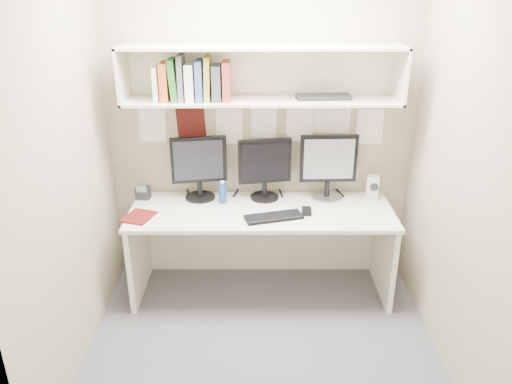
{
  "coord_description": "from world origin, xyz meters",
  "views": [
    {
      "loc": [
        -0.05,
        -2.79,
        2.34
      ],
      "look_at": [
        -0.04,
        0.35,
        1.0
      ],
      "focal_mm": 35.0,
      "sensor_mm": 36.0,
      "label": 1
    }
  ],
  "objects_px": {
    "desk": "(261,251)",
    "monitor_right": "(328,165)",
    "speaker": "(373,187)",
    "desk_phone": "(143,193)",
    "keyboard": "(274,217)",
    "monitor_left": "(199,166)",
    "monitor_center": "(265,167)",
    "maroon_notebook": "(139,217)"
  },
  "relations": [
    {
      "from": "desk",
      "to": "speaker",
      "type": "bearing_deg",
      "value": 13.59
    },
    {
      "from": "keyboard",
      "to": "desk_phone",
      "type": "height_order",
      "value": "desk_phone"
    },
    {
      "from": "monitor_left",
      "to": "desk_phone",
      "type": "bearing_deg",
      "value": 172.74
    },
    {
      "from": "monitor_center",
      "to": "keyboard",
      "type": "distance_m",
      "value": 0.46
    },
    {
      "from": "monitor_right",
      "to": "monitor_left",
      "type": "bearing_deg",
      "value": 178.05
    },
    {
      "from": "monitor_left",
      "to": "desk_phone",
      "type": "relative_size",
      "value": 3.94
    },
    {
      "from": "monitor_left",
      "to": "speaker",
      "type": "height_order",
      "value": "monitor_left"
    },
    {
      "from": "monitor_right",
      "to": "keyboard",
      "type": "bearing_deg",
      "value": -140.96
    },
    {
      "from": "desk",
      "to": "speaker",
      "type": "xyz_separation_m",
      "value": [
        0.89,
        0.21,
        0.46
      ]
    },
    {
      "from": "monitor_left",
      "to": "keyboard",
      "type": "height_order",
      "value": "monitor_left"
    },
    {
      "from": "maroon_notebook",
      "to": "monitor_right",
      "type": "bearing_deg",
      "value": 32.67
    },
    {
      "from": "keyboard",
      "to": "maroon_notebook",
      "type": "distance_m",
      "value": 0.99
    },
    {
      "from": "speaker",
      "to": "maroon_notebook",
      "type": "relative_size",
      "value": 0.8
    },
    {
      "from": "speaker",
      "to": "desk_phone",
      "type": "height_order",
      "value": "speaker"
    },
    {
      "from": "keyboard",
      "to": "speaker",
      "type": "bearing_deg",
      "value": 9.63
    },
    {
      "from": "monitor_center",
      "to": "speaker",
      "type": "distance_m",
      "value": 0.88
    },
    {
      "from": "monitor_left",
      "to": "speaker",
      "type": "bearing_deg",
      "value": -9.78
    },
    {
      "from": "desk_phone",
      "to": "monitor_left",
      "type": "bearing_deg",
      "value": 6.47
    },
    {
      "from": "desk",
      "to": "maroon_notebook",
      "type": "xyz_separation_m",
      "value": [
        -0.9,
        -0.15,
        0.37
      ]
    },
    {
      "from": "monitor_center",
      "to": "desk_phone",
      "type": "height_order",
      "value": "monitor_center"
    },
    {
      "from": "desk",
      "to": "speaker",
      "type": "distance_m",
      "value": 1.02
    },
    {
      "from": "desk",
      "to": "keyboard",
      "type": "xyz_separation_m",
      "value": [
        0.09,
        -0.16,
        0.37
      ]
    },
    {
      "from": "monitor_left",
      "to": "maroon_notebook",
      "type": "height_order",
      "value": "monitor_left"
    },
    {
      "from": "desk",
      "to": "monitor_right",
      "type": "bearing_deg",
      "value": 22.69
    },
    {
      "from": "desk",
      "to": "monitor_right",
      "type": "distance_m",
      "value": 0.86
    },
    {
      "from": "monitor_center",
      "to": "maroon_notebook",
      "type": "height_order",
      "value": "monitor_center"
    },
    {
      "from": "monitor_center",
      "to": "desk_phone",
      "type": "relative_size",
      "value": 3.79
    },
    {
      "from": "desk",
      "to": "desk_phone",
      "type": "height_order",
      "value": "desk_phone"
    },
    {
      "from": "monitor_right",
      "to": "desk_phone",
      "type": "relative_size",
      "value": 4.05
    },
    {
      "from": "monitor_center",
      "to": "desk_phone",
      "type": "xyz_separation_m",
      "value": [
        -0.97,
        -0.02,
        -0.21
      ]
    },
    {
      "from": "desk",
      "to": "monitor_left",
      "type": "bearing_deg",
      "value": 155.79
    },
    {
      "from": "speaker",
      "to": "keyboard",
      "type": "bearing_deg",
      "value": -141.88
    },
    {
      "from": "monitor_center",
      "to": "keyboard",
      "type": "bearing_deg",
      "value": -91.25
    },
    {
      "from": "maroon_notebook",
      "to": "desk_phone",
      "type": "bearing_deg",
      "value": 114.33
    },
    {
      "from": "monitor_center",
      "to": "keyboard",
      "type": "height_order",
      "value": "monitor_center"
    },
    {
      "from": "monitor_left",
      "to": "desk_phone",
      "type": "xyz_separation_m",
      "value": [
        -0.45,
        -0.02,
        -0.22
      ]
    },
    {
      "from": "desk",
      "to": "monitor_left",
      "type": "distance_m",
      "value": 0.83
    },
    {
      "from": "monitor_right",
      "to": "speaker",
      "type": "relative_size",
      "value": 2.77
    },
    {
      "from": "monitor_left",
      "to": "monitor_center",
      "type": "bearing_deg",
      "value": -9.57
    },
    {
      "from": "desk",
      "to": "monitor_right",
      "type": "relative_size",
      "value": 3.86
    },
    {
      "from": "monitor_left",
      "to": "maroon_notebook",
      "type": "relative_size",
      "value": 2.16
    },
    {
      "from": "monitor_left",
      "to": "maroon_notebook",
      "type": "xyz_separation_m",
      "value": [
        -0.42,
        -0.36,
        -0.27
      ]
    }
  ]
}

